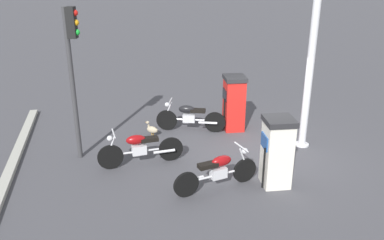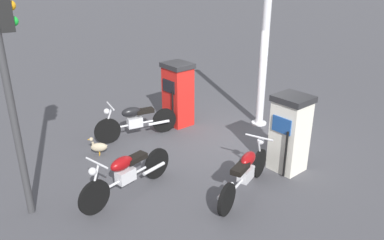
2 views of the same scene
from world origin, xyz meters
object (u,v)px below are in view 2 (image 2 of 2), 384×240
object	(u,v)px
motorcycle_near_pump	(135,120)
motorcycle_extra	(126,173)
roadside_traffic_light	(9,65)
fuel_pump_far	(290,133)
wandering_duck	(99,147)
fuel_pump_near	(178,94)
motorcycle_far_pump	(245,172)
canopy_support_pole	(264,52)

from	to	relation	value
motorcycle_near_pump	motorcycle_extra	xyz separation A→B (m)	(1.62, 1.91, -0.01)
motorcycle_extra	roadside_traffic_light	xyz separation A→B (m)	(1.44, -0.72, 2.13)
fuel_pump_far	roadside_traffic_light	bearing A→B (deg)	-27.02
wandering_duck	roadside_traffic_light	world-z (taller)	roadside_traffic_light
fuel_pump_near	roadside_traffic_light	xyz separation A→B (m)	(4.41, 1.12, 1.76)
motorcycle_far_pump	roadside_traffic_light	world-z (taller)	roadside_traffic_light
fuel_pump_far	motorcycle_far_pump	xyz separation A→B (m)	(1.34, -0.05, -0.38)
fuel_pump_far	wandering_duck	size ratio (longest dim) A/B	3.64
motorcycle_far_pump	motorcycle_extra	xyz separation A→B (m)	(1.63, -1.47, 0.03)
motorcycle_near_pump	roadside_traffic_light	world-z (taller)	roadside_traffic_light
fuel_pump_far	wandering_duck	distance (m)	4.16
fuel_pump_near	fuel_pump_far	world-z (taller)	fuel_pump_near
wandering_duck	motorcycle_extra	bearing A→B (deg)	75.00
fuel_pump_far	motorcycle_extra	size ratio (longest dim) A/B	0.75
fuel_pump_far	motorcycle_near_pump	size ratio (longest dim) A/B	0.81
motorcycle_far_pump	canopy_support_pole	bearing A→B (deg)	-148.11
fuel_pump_near	wandering_duck	xyz separation A→B (m)	(2.49, 0.09, -0.63)
canopy_support_pole	motorcycle_near_pump	bearing A→B (deg)	-28.72
motorcycle_near_pump	motorcycle_extra	bearing A→B (deg)	49.76
wandering_duck	roadside_traffic_light	xyz separation A→B (m)	(1.91, 1.03, 2.39)
fuel_pump_near	canopy_support_pole	world-z (taller)	canopy_support_pole
fuel_pump_far	motorcycle_near_pump	world-z (taller)	fuel_pump_far
fuel_pump_far	motorcycle_far_pump	distance (m)	1.39
motorcycle_near_pump	motorcycle_far_pump	bearing A→B (deg)	90.15
canopy_support_pole	wandering_duck	bearing A→B (deg)	-19.40
fuel_pump_near	roadside_traffic_light	size ratio (longest dim) A/B	0.44
motorcycle_far_pump	wandering_duck	bearing A→B (deg)	-70.23
fuel_pump_far	motorcycle_near_pump	xyz separation A→B (m)	(1.35, -3.44, -0.34)
wandering_duck	canopy_support_pole	size ratio (longest dim) A/B	0.11
fuel_pump_far	motorcycle_extra	world-z (taller)	fuel_pump_far
motorcycle_near_pump	wandering_duck	distance (m)	1.19
fuel_pump_near	motorcycle_far_pump	bearing A→B (deg)	68.04
fuel_pump_near	motorcycle_far_pump	world-z (taller)	fuel_pump_near
roadside_traffic_light	canopy_support_pole	distance (m)	6.01
fuel_pump_near	roadside_traffic_light	bearing A→B (deg)	14.27
fuel_pump_far	canopy_support_pole	xyz separation A→B (m)	(-1.55, -1.85, 1.11)
fuel_pump_near	motorcycle_extra	size ratio (longest dim) A/B	0.77
motorcycle_far_pump	wandering_duck	world-z (taller)	motorcycle_far_pump
fuel_pump_near	wandering_duck	bearing A→B (deg)	2.07
fuel_pump_far	motorcycle_near_pump	distance (m)	3.71
fuel_pump_far	motorcycle_extra	xyz separation A→B (m)	(2.96, -1.53, -0.35)
fuel_pump_far	fuel_pump_near	bearing A→B (deg)	-90.00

